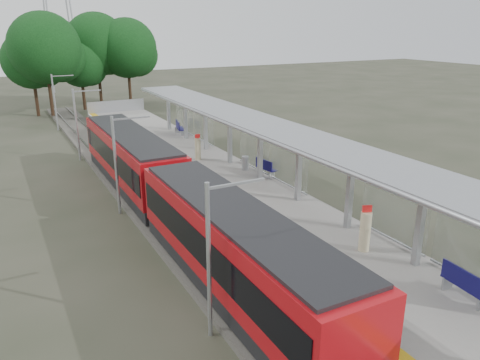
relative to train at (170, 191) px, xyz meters
name	(u,v)px	position (x,y,z in m)	size (l,w,h in m)	color
trackbed	(146,200)	(0.00, 4.36, -1.93)	(3.00, 70.00, 0.24)	#59544C
platform	(216,182)	(4.50, 4.36, -1.55)	(6.00, 50.00, 1.00)	gray
tactile_strip	(177,181)	(1.95, 4.36, -1.04)	(0.60, 50.00, 0.02)	yellow
end_fence	(116,106)	(4.50, 29.31, -0.45)	(6.00, 0.10, 1.20)	#9EA0A5
train	(170,191)	(0.00, 0.00, 0.00)	(2.74, 27.60, 3.62)	black
canopy	(271,134)	(6.11, 0.54, 2.15)	(3.27, 38.00, 3.66)	#9EA0A5
tree_cluster	(80,50)	(2.78, 37.34, 4.95)	(17.82, 12.85, 11.35)	#382316
catenary_masts	(117,162)	(-1.72, 3.36, 0.86)	(2.08, 48.16, 5.40)	#9EA0A5
bench_near	(464,283)	(5.99, -12.13, -0.43)	(0.67, 1.76, 1.18)	#141155
bench_mid	(265,167)	(7.11, 2.73, -0.50)	(0.67, 1.59, 1.06)	#141155
bench_far	(179,127)	(6.51, 15.90, -0.43)	(0.88, 1.79, 1.18)	#141155
info_pillar_near	(365,231)	(5.57, -7.77, -0.19)	(0.45, 0.45, 1.99)	beige
info_pillar_far	(198,149)	(4.88, 8.04, -0.28)	(0.40, 0.40, 1.78)	beige
litter_bin	(245,163)	(6.60, 4.39, -0.60)	(0.44, 0.44, 0.90)	#9EA0A5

